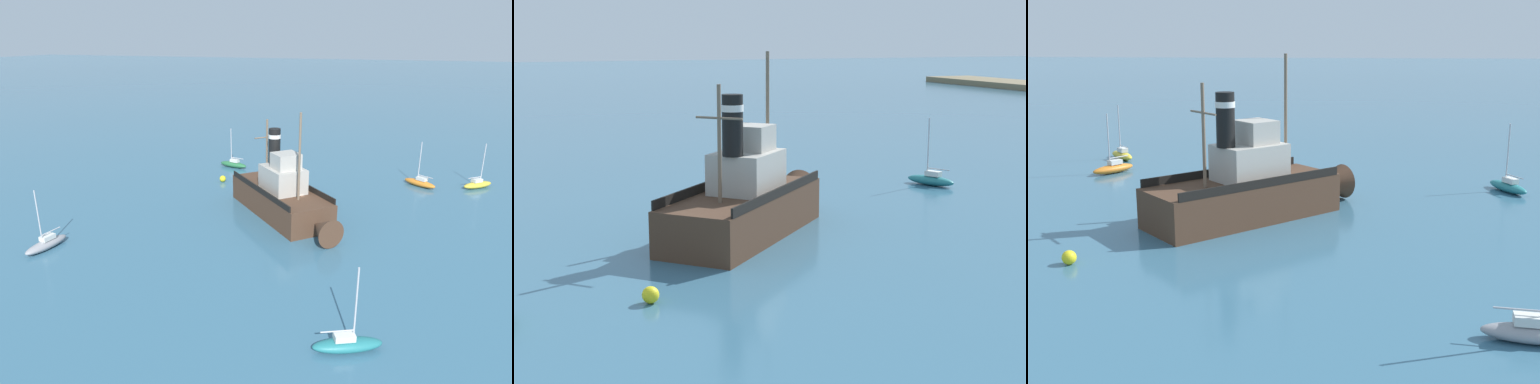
# 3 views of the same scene
# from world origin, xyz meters

# --- Properties ---
(ground_plane) EXTENTS (600.00, 600.00, 0.00)m
(ground_plane) POSITION_xyz_m (0.00, 0.00, 0.00)
(ground_plane) COLOR #38667F
(old_tugboat) EXTENTS (12.51, 12.63, 9.90)m
(old_tugboat) POSITION_xyz_m (0.86, 0.15, 1.83)
(old_tugboat) COLOR #4C3323
(old_tugboat) RESTS_ON ground
(sailboat_green) EXTENTS (3.95, 1.90, 4.90)m
(sailboat_green) POSITION_xyz_m (11.21, -13.57, 0.43)
(sailboat_green) COLOR #286B3D
(sailboat_green) RESTS_ON ground
(sailboat_grey) EXTENTS (1.50, 3.90, 4.90)m
(sailboat_grey) POSITION_xyz_m (16.39, 12.89, 0.43)
(sailboat_grey) COLOR gray
(sailboat_grey) RESTS_ON ground
(sailboat_teal) EXTENTS (3.90, 2.64, 4.90)m
(sailboat_teal) POSITION_xyz_m (-7.60, 17.53, 0.43)
(sailboat_teal) COLOR #23757A
(sailboat_teal) RESTS_ON ground
(sailboat_orange) EXTENTS (3.76, 3.05, 4.90)m
(sailboat_orange) POSITION_xyz_m (-11.10, -13.13, 0.43)
(sailboat_orange) COLOR orange
(sailboat_orange) RESTS_ON ground
(sailboat_yellow) EXTENTS (3.58, 3.34, 4.90)m
(sailboat_yellow) POSITION_xyz_m (-17.06, -14.52, 0.43)
(sailboat_yellow) COLOR gold
(sailboat_yellow) RESTS_ON ground
(mooring_buoy) EXTENTS (0.71, 0.71, 0.71)m
(mooring_buoy) POSITION_xyz_m (10.13, -7.53, 0.36)
(mooring_buoy) COLOR yellow
(mooring_buoy) RESTS_ON ground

